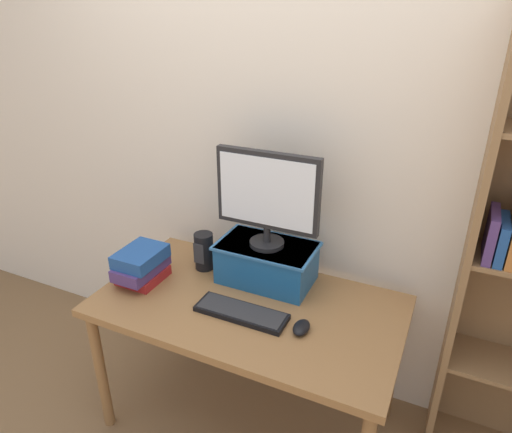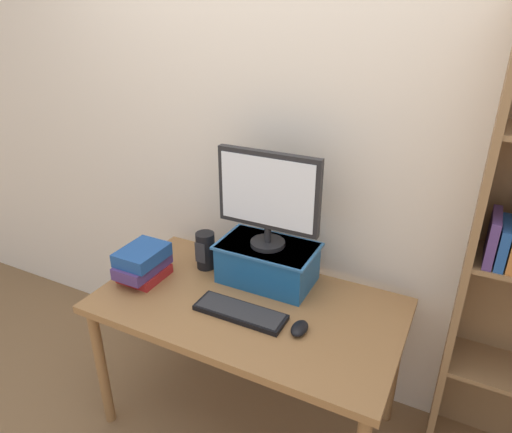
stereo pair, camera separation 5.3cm
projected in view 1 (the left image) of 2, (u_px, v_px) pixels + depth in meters
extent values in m
plane|color=brown|center=(249.00, 418.00, 2.31)|extent=(12.00, 12.00, 0.00)
cube|color=beige|center=(292.00, 144.00, 2.15)|extent=(7.00, 0.08, 2.60)
cube|color=olive|center=(248.00, 306.00, 2.01)|extent=(1.34, 0.74, 0.04)
cylinder|color=olive|center=(101.00, 371.00, 2.14)|extent=(0.05, 0.05, 0.67)
cylinder|color=olive|center=(178.00, 299.00, 2.66)|extent=(0.05, 0.05, 0.67)
cylinder|color=olive|center=(393.00, 363.00, 2.19)|extent=(0.05, 0.05, 0.67)
cube|color=olive|center=(468.00, 253.00, 1.81)|extent=(0.03, 0.28, 2.00)
cube|color=#4C336B|center=(491.00, 234.00, 1.72)|extent=(0.03, 0.20, 0.19)
cube|color=navy|center=(501.00, 239.00, 1.71)|extent=(0.03, 0.20, 0.16)
cube|color=#195189|center=(267.00, 263.00, 2.13)|extent=(0.43, 0.26, 0.19)
cube|color=#2D669E|center=(267.00, 246.00, 2.09)|extent=(0.45, 0.28, 0.01)
cylinder|color=black|center=(267.00, 243.00, 2.09)|extent=(0.16, 0.16, 0.02)
cylinder|color=black|center=(267.00, 234.00, 2.07)|extent=(0.03, 0.03, 0.07)
cube|color=black|center=(268.00, 191.00, 1.98)|extent=(0.48, 0.04, 0.35)
cube|color=silver|center=(266.00, 192.00, 1.96)|extent=(0.44, 0.00, 0.31)
cube|color=black|center=(241.00, 313.00, 1.92)|extent=(0.40, 0.13, 0.02)
cube|color=#28282B|center=(241.00, 310.00, 1.92)|extent=(0.37, 0.11, 0.00)
ellipsoid|color=black|center=(301.00, 327.00, 1.83)|extent=(0.06, 0.10, 0.04)
cube|color=maroon|center=(143.00, 275.00, 2.17)|extent=(0.19, 0.20, 0.05)
cube|color=#4C336B|center=(141.00, 267.00, 2.14)|extent=(0.16, 0.26, 0.06)
cube|color=navy|center=(141.00, 256.00, 2.11)|extent=(0.18, 0.23, 0.06)
cylinder|color=black|center=(204.00, 251.00, 2.23)|extent=(0.09, 0.09, 0.19)
cube|color=#2D2D30|center=(199.00, 254.00, 2.19)|extent=(0.06, 0.00, 0.11)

